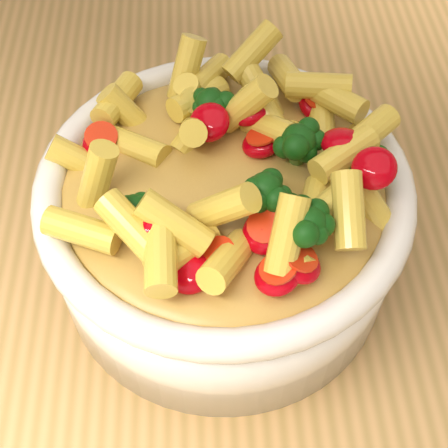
{
  "coord_description": "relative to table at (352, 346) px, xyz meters",
  "views": [
    {
      "loc": [
        -0.12,
        -0.23,
        1.3
      ],
      "look_at": [
        -0.11,
        0.02,
        0.95
      ],
      "focal_mm": 50.0,
      "sensor_mm": 36.0,
      "label": 1
    }
  ],
  "objects": [
    {
      "name": "table",
      "position": [
        0.0,
        0.0,
        0.0
      ],
      "size": [
        1.2,
        0.8,
        0.9
      ],
      "color": "#B5854D",
      "rests_on": "ground"
    },
    {
      "name": "serving_bowl",
      "position": [
        -0.11,
        0.02,
        0.15
      ],
      "size": [
        0.24,
        0.24,
        0.1
      ],
      "color": "white",
      "rests_on": "table"
    },
    {
      "name": "pasta_salad",
      "position": [
        -0.11,
        0.02,
        0.22
      ],
      "size": [
        0.19,
        0.19,
        0.04
      ],
      "color": "#F4D54D",
      "rests_on": "serving_bowl"
    }
  ]
}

